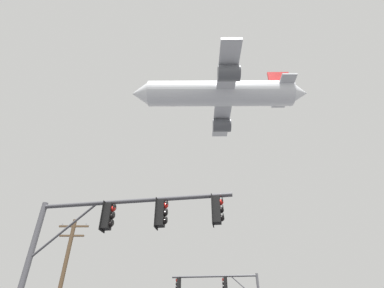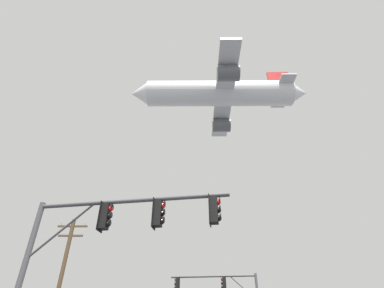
{
  "view_description": "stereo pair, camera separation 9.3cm",
  "coord_description": "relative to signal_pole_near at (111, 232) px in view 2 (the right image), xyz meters",
  "views": [
    {
      "loc": [
        0.24,
        -4.33,
        1.49
      ],
      "look_at": [
        0.24,
        16.96,
        15.46
      ],
      "focal_mm": 27.41,
      "sensor_mm": 36.0,
      "label": 1
    },
    {
      "loc": [
        0.33,
        -4.33,
        1.49
      ],
      "look_at": [
        0.24,
        16.96,
        15.46
      ],
      "focal_mm": 27.41,
      "sensor_mm": 36.0,
      "label": 2
    }
  ],
  "objects": [
    {
      "name": "utility_pole",
      "position": [
        -6.14,
        11.69,
        0.26
      ],
      "size": [
        2.2,
        0.28,
        8.85
      ],
      "color": "brown",
      "rests_on": "ground"
    },
    {
      "name": "airplane",
      "position": [
        7.56,
        27.49,
        31.95
      ],
      "size": [
        30.27,
        23.39,
        8.31
      ],
      "color": "white"
    },
    {
      "name": "signal_pole_near",
      "position": [
        0.0,
        0.0,
        0.0
      ],
      "size": [
        7.04,
        1.36,
        5.69
      ],
      "color": "#4C4C51",
      "rests_on": "ground"
    }
  ]
}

